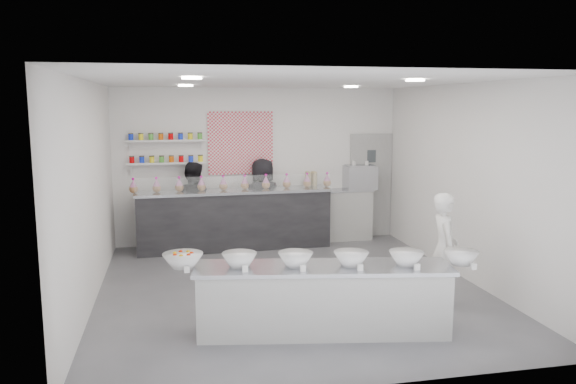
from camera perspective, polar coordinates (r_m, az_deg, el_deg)
The scene contains 26 objects.
floor at distance 8.38m, azimuth 0.28°, elevation -9.77°, with size 6.00×6.00×0.00m, color #515156.
ceiling at distance 7.95m, azimuth 0.30°, elevation 11.20°, with size 6.00×6.00×0.00m, color white.
back_wall at distance 10.95m, azimuth -3.00°, elevation 2.67°, with size 5.50×5.50×0.00m, color white.
left_wall at distance 7.93m, azimuth -19.54°, elevation -0.18°, with size 6.00×6.00×0.00m, color white.
right_wall at distance 9.01m, azimuth 17.66°, elevation 0.94°, with size 6.00×6.00×0.00m, color white.
back_door at distance 11.56m, azimuth 8.38°, elevation 0.66°, with size 0.88×0.04×2.10m, color #989896.
pattern_panel at distance 10.84m, azimuth -4.84°, elevation 4.98°, with size 1.25×0.03×1.20m, color red.
jar_shelf_lower at distance 10.72m, azimuth -12.22°, elevation 2.89°, with size 1.45×0.22×0.04m, color silver.
jar_shelf_upper at distance 10.68m, azimuth -12.29°, elevation 5.13°, with size 1.45×0.22×0.04m, color silver.
preserve_jars at distance 10.67m, azimuth -12.27°, elevation 4.37°, with size 1.45×0.10×0.56m, color #D80002, non-canonical shape.
downlight_0 at distance 6.78m, azimuth -9.75°, elevation 11.32°, with size 0.24×0.24×0.02m, color white.
downlight_1 at distance 7.43m, azimuth 12.79°, elevation 11.00°, with size 0.24×0.24×0.02m, color white.
downlight_2 at distance 9.37m, azimuth -10.36°, elevation 10.57°, with size 0.24×0.24×0.02m, color white.
downlight_3 at distance 9.86m, azimuth 6.42°, elevation 10.57°, with size 0.24×0.24×0.02m, color white.
prep_counter at distance 6.73m, azimuth 3.57°, elevation -10.83°, with size 2.99×0.68×0.82m, color #A8A8A3.
back_bar at distance 10.54m, azimuth -5.44°, elevation -2.78°, with size 3.60×0.66×1.12m, color black.
sneeze_guard at distance 10.11m, azimuth -5.26°, elevation 0.82°, with size 3.55×0.02×0.30m, color white.
espresso_ledge at distance 11.23m, azimuth 5.06°, elevation -2.33°, with size 1.36×0.43×1.01m, color #A8A8A3.
espresso_machine at distance 11.26m, azimuth 7.34°, elevation 1.47°, with size 0.61×0.42×0.46m, color #93969E.
cup_stacks at distance 10.97m, azimuth 2.35°, elevation 1.10°, with size 0.24×0.24×0.37m, color tan, non-canonical shape.
prep_bowls at distance 6.58m, azimuth 3.61°, elevation -6.81°, with size 3.66×0.51×0.16m, color white, non-canonical shape.
label_cards at distance 6.14m, azimuth 5.70°, elevation -8.44°, with size 3.31×0.04×0.07m, color white, non-canonical shape.
cookie_bags at distance 10.42m, azimuth -5.50°, elevation 0.97°, with size 3.75×0.15×0.27m, color #C26AAA, non-canonical shape.
woman_prep at distance 7.82m, azimuth 15.58°, elevation -5.63°, with size 0.56×0.37×1.53m, color white.
staff_left at distance 10.68m, azimuth -9.67°, elevation -1.32°, with size 0.79×0.62×1.63m, color black.
staff_right at distance 10.81m, azimuth -2.57°, elevation -0.98°, with size 0.81×0.53×1.67m, color black.
Camera 1 is at (-1.66, -7.76, 2.67)m, focal length 35.00 mm.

